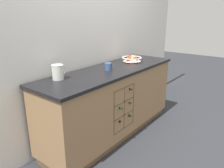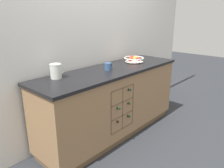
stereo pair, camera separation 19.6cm
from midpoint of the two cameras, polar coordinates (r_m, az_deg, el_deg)
The scene contains 6 objects.
ground_plane at distance 3.14m, azimuth 1.83°, elevation -12.58°, with size 14.00×14.00×0.00m, color #2D3035.
back_wall at distance 2.98m, azimuth -3.37°, elevation 11.71°, with size 4.53×0.06×2.55m, color white.
kitchen_island at distance 2.93m, azimuth 1.94°, elevation -4.70°, with size 2.17×0.65×0.92m.
fruit_bowl at distance 3.22m, azimuth 7.52°, elevation 6.46°, with size 0.29×0.29×0.08m.
white_pitcher at distance 2.41m, azimuth -12.19°, elevation 3.40°, with size 0.18×0.13×0.16m.
ceramic_mug at distance 2.73m, azimuth 0.99°, elevation 4.61°, with size 0.13×0.09×0.09m.
Camera 2 is at (-2.01, -1.82, 1.59)m, focal length 35.00 mm.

